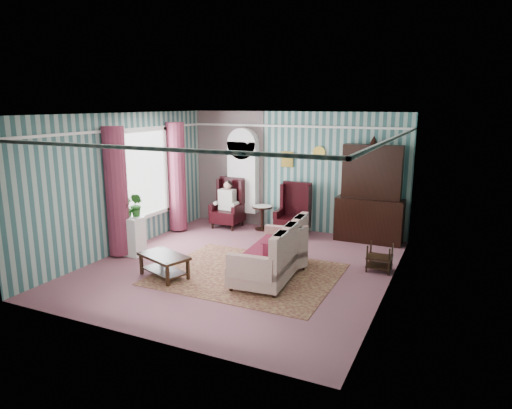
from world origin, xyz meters
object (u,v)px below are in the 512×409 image
at_px(wingback_right, 292,210).
at_px(seated_woman, 227,204).
at_px(round_side_table, 262,218).
at_px(bookcase, 243,182).
at_px(coffee_table, 164,266).
at_px(dresser_hutch, 371,191).
at_px(sofa, 270,249).
at_px(floral_armchair, 284,247).
at_px(wingback_left, 227,203).
at_px(nest_table, 380,257).
at_px(plant_stand, 130,236).

xyz_separation_m(wingback_right, seated_woman, (-1.75, 0.00, -0.04)).
height_order(wingback_right, seated_woman, wingback_right).
distance_m(wingback_right, round_side_table, 0.92).
bearing_deg(seated_woman, round_side_table, 9.46).
height_order(bookcase, coffee_table, bookcase).
relative_size(dresser_hutch, round_side_table, 3.93).
relative_size(bookcase, sofa, 1.10).
height_order(sofa, floral_armchair, sofa).
bearing_deg(coffee_table, wingback_left, 99.54).
xyz_separation_m(bookcase, wingback_right, (1.50, -0.39, -0.50)).
height_order(bookcase, round_side_table, bookcase).
xyz_separation_m(seated_woman, sofa, (2.30, -2.64, -0.07)).
height_order(seated_woman, sofa, seated_woman).
distance_m(dresser_hutch, nest_table, 2.11).
relative_size(wingback_left, plant_stand, 1.56).
bearing_deg(bookcase, seated_woman, -122.66).
bearing_deg(nest_table, plant_stand, -166.16).
bearing_deg(sofa, plant_stand, 87.78).
bearing_deg(nest_table, round_side_table, 151.80).
xyz_separation_m(plant_stand, sofa, (3.10, 0.11, 0.12)).
relative_size(wingback_right, sofa, 0.61).
height_order(bookcase, dresser_hutch, dresser_hutch).
height_order(dresser_hutch, sofa, dresser_hutch).
distance_m(dresser_hutch, plant_stand, 5.31).
bearing_deg(wingback_right, bookcase, 165.43).
bearing_deg(floral_armchair, dresser_hutch, 1.43).
relative_size(wingback_left, nest_table, 2.31).
bearing_deg(sofa, round_side_table, 22.43).
xyz_separation_m(wingback_left, floral_armchair, (2.42, -2.25, -0.17)).
relative_size(floral_armchair, coffee_table, 0.96).
bearing_deg(floral_armchair, plant_stand, 123.54).
distance_m(wingback_left, round_side_table, 0.97).
bearing_deg(wingback_left, floral_armchair, -42.96).
relative_size(round_side_table, sofa, 0.29).
distance_m(bookcase, nest_table, 4.37).
xyz_separation_m(nest_table, sofa, (-1.77, -1.09, 0.25)).
distance_m(round_side_table, floral_armchair, 2.84).
bearing_deg(coffee_table, wingback_right, 71.64).
relative_size(nest_table, sofa, 0.26).
relative_size(dresser_hutch, nest_table, 4.37).
bearing_deg(coffee_table, round_side_table, 85.12).
distance_m(dresser_hutch, seated_woman, 3.56).
relative_size(seated_woman, floral_armchair, 1.29).
bearing_deg(bookcase, dresser_hutch, -2.11).
relative_size(round_side_table, coffee_table, 0.63).
relative_size(bookcase, plant_stand, 2.80).
relative_size(sofa, coffee_table, 2.15).
xyz_separation_m(bookcase, coffee_table, (0.34, -3.89, -0.91)).
bearing_deg(plant_stand, floral_armchair, 8.84).
height_order(round_side_table, floral_armchair, floral_armchair).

